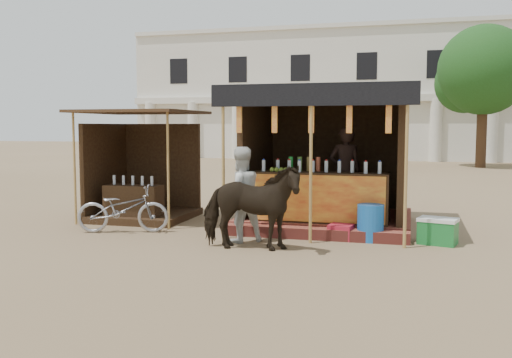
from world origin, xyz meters
The scene contains 11 objects.
ground centered at (0.00, 0.00, 0.00)m, with size 120.00×120.00×0.00m, color #846B4C.
main_stall centered at (1.02, 3.36, 1.03)m, with size 3.60×3.61×2.78m.
secondary_stall centered at (-3.17, 3.24, 0.85)m, with size 2.40×2.40×2.38m.
cow centered at (0.15, 0.71, 0.72)m, with size 0.78×1.70×1.44m, color black.
motorbike centered at (-2.66, 1.60, 0.46)m, with size 0.61×1.74×0.91m, color #9C9DA5.
bystander centered at (-0.22, 1.34, 0.84)m, with size 0.82×0.64×1.68m, color silver.
blue_barrel centered at (2.00, 2.00, 0.33)m, with size 0.47×0.47×0.66m, color #165AAC.
red_crate centered at (1.49, 2.00, 0.14)m, with size 0.41×0.40×0.28m, color #AA1C2E.
cooler centered at (3.15, 2.04, 0.23)m, with size 0.73×0.59×0.46m.
background_building centered at (-2.00, 29.94, 3.98)m, with size 26.00×7.45×8.18m.
tree centered at (5.81, 22.14, 4.63)m, with size 4.50×4.40×7.00m.
Camera 1 is at (2.68, -8.20, 2.04)m, focal length 40.00 mm.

